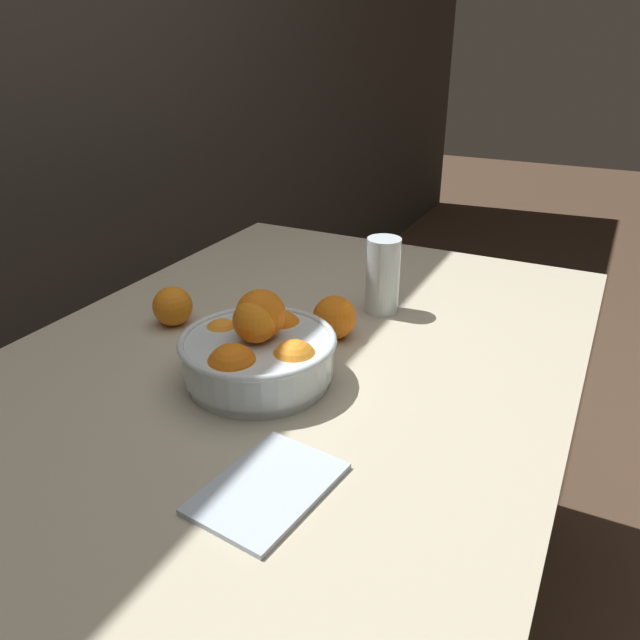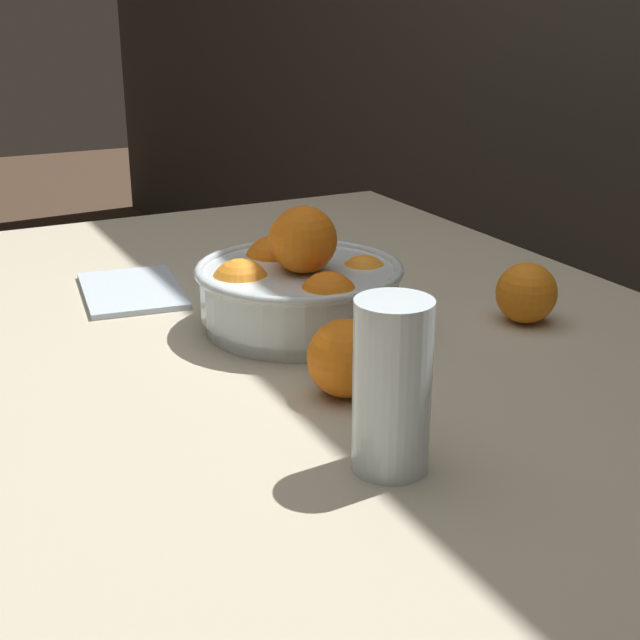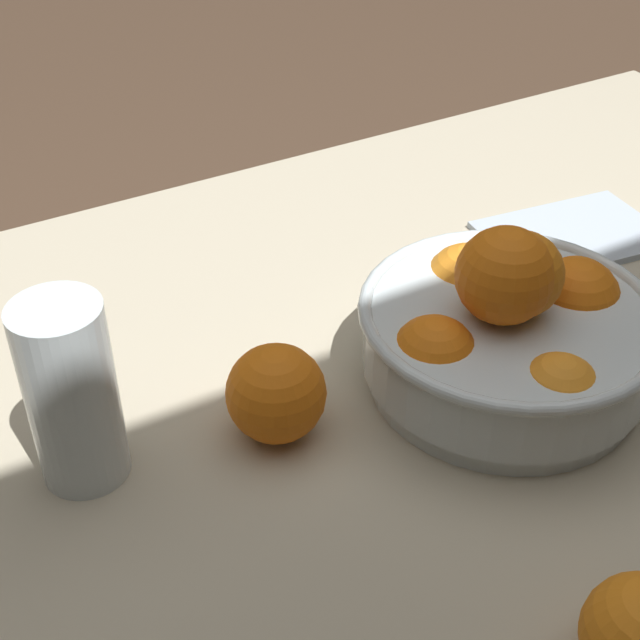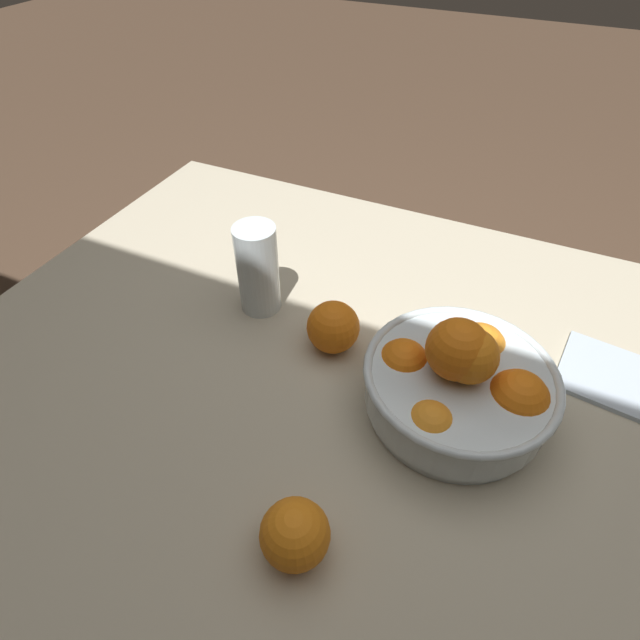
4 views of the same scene
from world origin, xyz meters
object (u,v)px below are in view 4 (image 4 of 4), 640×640
at_px(fruit_bowl, 458,384).
at_px(orange_loose_near_bowl, 333,327).
at_px(juice_glass, 258,273).
at_px(orange_loose_front, 295,534).

xyz_separation_m(fruit_bowl, orange_loose_near_bowl, (0.20, -0.04, -0.01)).
xyz_separation_m(juice_glass, orange_loose_near_bowl, (-0.15, 0.04, -0.03)).
distance_m(juice_glass, orange_loose_front, 0.43).
xyz_separation_m(fruit_bowl, orange_loose_front, (0.11, 0.27, -0.02)).
relative_size(orange_loose_near_bowl, orange_loose_front, 1.06).
bearing_deg(orange_loose_front, juice_glass, -55.15).
bearing_deg(orange_loose_near_bowl, juice_glass, -13.80).
height_order(fruit_bowl, juice_glass, same).
height_order(orange_loose_near_bowl, orange_loose_front, orange_loose_near_bowl).
distance_m(juice_glass, orange_loose_near_bowl, 0.16).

